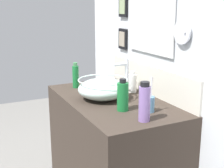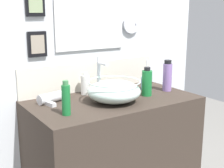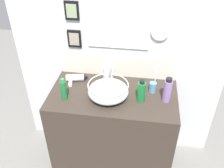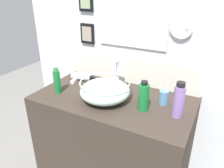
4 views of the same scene
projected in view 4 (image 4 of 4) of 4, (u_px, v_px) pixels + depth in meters
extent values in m
cube|color=#382D26|center=(113.00, 147.00, 1.67)|extent=(1.07, 0.58, 0.86)
cube|color=silver|center=(134.00, 38.00, 1.60)|extent=(1.90, 0.06, 2.41)
cube|color=beige|center=(131.00, 71.00, 1.67)|extent=(1.05, 0.02, 0.20)
cube|color=white|center=(132.00, 19.00, 1.52)|extent=(0.46, 0.01, 0.33)
cube|color=white|center=(132.00, 19.00, 1.51)|extent=(0.52, 0.01, 0.39)
cylinder|color=silver|center=(182.00, 28.00, 1.37)|extent=(0.14, 0.01, 0.14)
cylinder|color=silver|center=(188.00, 28.00, 1.37)|extent=(0.01, 0.06, 0.01)
cube|color=black|center=(86.00, 0.00, 1.63)|extent=(0.12, 0.02, 0.16)
cube|color=gray|center=(85.00, 1.00, 1.62)|extent=(0.09, 0.01, 0.11)
cube|color=black|center=(87.00, 34.00, 1.73)|extent=(0.12, 0.02, 0.16)
cube|color=gray|center=(87.00, 34.00, 1.72)|extent=(0.09, 0.01, 0.11)
ellipsoid|color=silver|center=(105.00, 91.00, 1.43)|extent=(0.33, 0.33, 0.13)
torus|color=silver|center=(105.00, 82.00, 1.40)|extent=(0.33, 0.33, 0.01)
torus|color=#B2B7BC|center=(105.00, 100.00, 1.45)|extent=(0.12, 0.12, 0.01)
cylinder|color=silver|center=(117.00, 75.00, 1.55)|extent=(0.02, 0.02, 0.23)
cylinder|color=silver|center=(114.00, 63.00, 1.47)|extent=(0.02, 0.10, 0.02)
cylinder|color=silver|center=(118.00, 57.00, 1.50)|extent=(0.02, 0.02, 0.03)
cylinder|color=silver|center=(81.00, 76.00, 1.75)|extent=(0.17, 0.10, 0.06)
cone|color=black|center=(93.00, 78.00, 1.72)|extent=(0.06, 0.06, 0.05)
cube|color=silver|center=(74.00, 81.00, 1.72)|extent=(0.05, 0.09, 0.02)
cylinder|color=#598CB2|center=(164.00, 97.00, 1.39)|extent=(0.06, 0.06, 0.09)
cylinder|color=white|center=(167.00, 90.00, 1.37)|extent=(0.01, 0.01, 0.19)
cube|color=white|center=(168.00, 75.00, 1.32)|extent=(0.01, 0.01, 0.02)
cylinder|color=white|center=(115.00, 76.00, 1.66)|extent=(0.06, 0.06, 0.13)
cylinder|color=silver|center=(115.00, 67.00, 1.63)|extent=(0.03, 0.03, 0.02)
cylinder|color=#197233|center=(143.00, 97.00, 1.31)|extent=(0.07, 0.07, 0.17)
cylinder|color=black|center=(144.00, 83.00, 1.27)|extent=(0.04, 0.04, 0.02)
cylinder|color=#8C6BB2|center=(178.00, 102.00, 1.24)|extent=(0.06, 0.06, 0.19)
cylinder|color=black|center=(181.00, 84.00, 1.19)|extent=(0.05, 0.05, 0.03)
cylinder|color=#197233|center=(57.00, 82.00, 1.52)|extent=(0.05, 0.05, 0.17)
cylinder|color=#3F7F4C|center=(56.00, 69.00, 1.48)|extent=(0.03, 0.03, 0.03)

